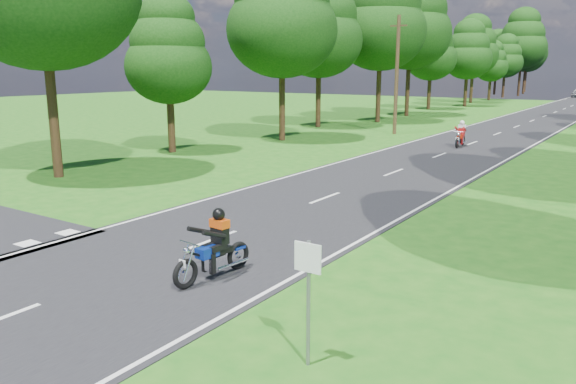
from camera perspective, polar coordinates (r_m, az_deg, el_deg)
The scene contains 7 objects.
ground at distance 13.76m, azimuth -13.33°, elevation -6.92°, with size 160.00×160.00×0.00m, color #1A5613.
main_road at distance 59.69m, azimuth 24.63°, elevation 7.02°, with size 7.00×140.00×0.02m, color black.
road_markings at distance 57.86m, azimuth 24.18°, elevation 6.94°, with size 7.40×140.00×0.01m.
telegraph_pole at distance 39.92m, azimuth 10.99°, elevation 11.62°, with size 1.20×0.26×8.00m.
road_sign at distance 8.49m, azimuth 2.05°, elevation -9.24°, with size 0.45×0.07×2.00m.
rider_near_blue at distance 12.20m, azimuth -7.69°, elevation -5.28°, with size 0.62×1.85×1.54m, color navy, non-canonical shape.
rider_far_red at distance 34.25m, azimuth 17.14°, elevation 5.69°, with size 0.61×1.83×1.53m, color #B9290E, non-canonical shape.
Camera 1 is at (9.64, -8.73, 4.48)m, focal length 35.00 mm.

